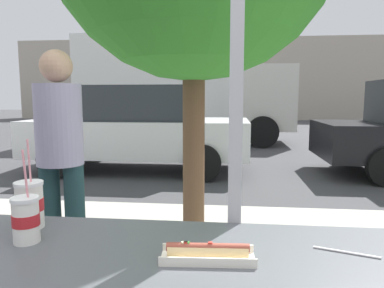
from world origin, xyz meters
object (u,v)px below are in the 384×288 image
at_px(hotdog_tray_near, 208,252).
at_px(pedestrian, 60,151).
at_px(parked_car_white, 141,128).
at_px(box_truck, 180,87).
at_px(soda_cup_left, 30,204).
at_px(soda_cup_right, 26,219).

bearing_deg(hotdog_tray_near, pedestrian, 128.90).
distance_m(parked_car_white, box_truck, 4.58).
relative_size(soda_cup_left, box_truck, 0.05).
bearing_deg(hotdog_tray_near, soda_cup_left, 163.31).
relative_size(soda_cup_right, box_truck, 0.05).
bearing_deg(pedestrian, soda_cup_left, -68.72).
height_order(soda_cup_left, hotdog_tray_near, soda_cup_left).
bearing_deg(parked_car_white, pedestrian, -83.10).
distance_m(soda_cup_left, box_truck, 10.22).
bearing_deg(pedestrian, parked_car_white, 96.90).
distance_m(soda_cup_right, box_truck, 10.35).
bearing_deg(box_truck, parked_car_white, -91.70).
xyz_separation_m(soda_cup_right, pedestrian, (-0.52, 1.32, 0.02)).
distance_m(box_truck, pedestrian, 9.00).
distance_m(soda_cup_right, pedestrian, 1.42).
height_order(hotdog_tray_near, box_truck, box_truck).
distance_m(hotdog_tray_near, parked_car_white, 6.10).
height_order(hotdog_tray_near, parked_car_white, parked_car_white).
bearing_deg(pedestrian, soda_cup_right, -68.30).
relative_size(soda_cup_right, parked_car_white, 0.07).
height_order(soda_cup_right, parked_car_white, parked_car_white).
height_order(soda_cup_right, box_truck, box_truck).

